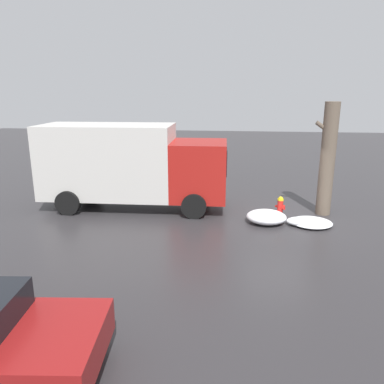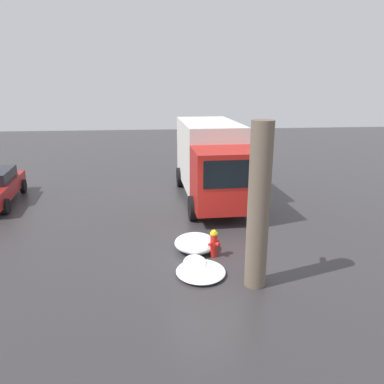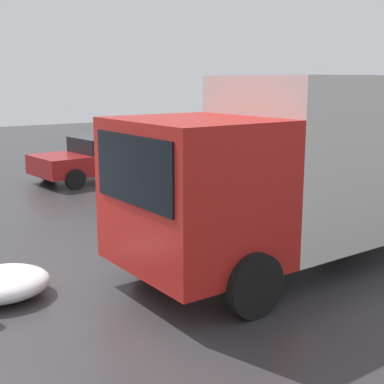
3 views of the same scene
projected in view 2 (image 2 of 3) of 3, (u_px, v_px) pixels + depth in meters
The scene contains 7 objects.
ground_plane at pixel (213, 256), 10.86m from camera, with size 60.00×60.00×0.00m, color #333033.
fire_hydrant at pixel (214, 243), 10.74m from camera, with size 0.36×0.36×0.83m.
tree_trunk at pixel (259, 207), 8.78m from camera, with size 0.80×0.53×4.07m.
delivery_truck at pixel (212, 159), 15.82m from camera, with size 7.10×2.80×3.20m.
snow_pile_by_hydrant at pixel (201, 271), 9.82m from camera, with size 1.40×1.31×0.17m.
snow_pile_curbside at pixel (195, 243), 11.24m from camera, with size 1.37×1.26×0.42m.
snow_pile_by_tree at pixel (195, 264), 10.13m from camera, with size 1.01×0.67×0.27m.
Camera 2 is at (-9.77, 1.61, 4.88)m, focal length 35.00 mm.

